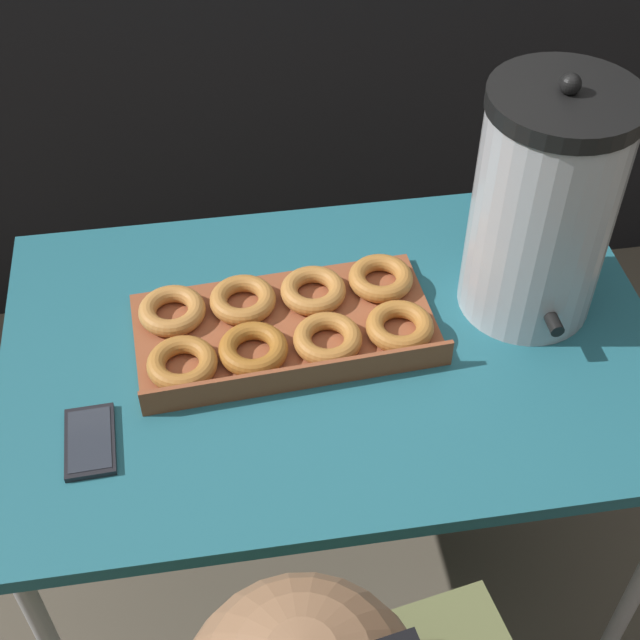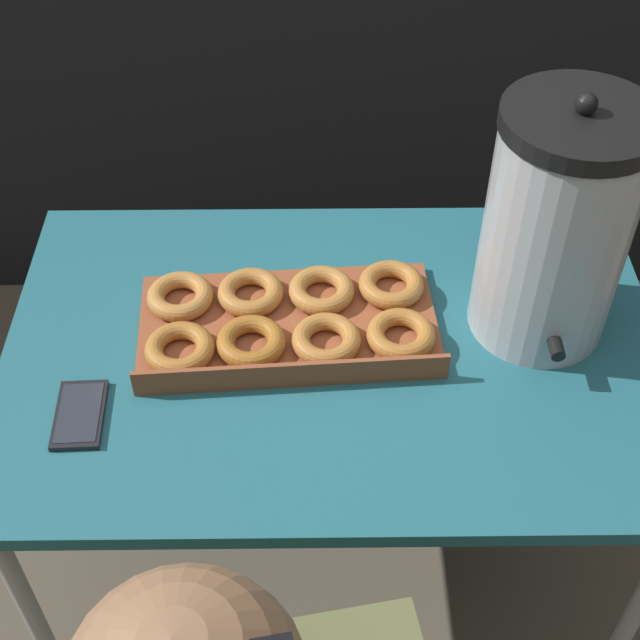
# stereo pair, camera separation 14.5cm
# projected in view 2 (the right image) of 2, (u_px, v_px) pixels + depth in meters

# --- Properties ---
(ground_plane) EXTENTS (12.00, 12.00, 0.00)m
(ground_plane) POSITION_uv_depth(u_px,v_px,m) (330.00, 567.00, 2.03)
(ground_plane) COLOR brown
(folding_table) EXTENTS (1.11, 0.74, 0.74)m
(folding_table) POSITION_uv_depth(u_px,v_px,m) (333.00, 367.00, 1.54)
(folding_table) COLOR #236675
(folding_table) RESTS_ON ground
(donut_box) EXTENTS (0.53, 0.31, 0.05)m
(donut_box) POSITION_uv_depth(u_px,v_px,m) (288.00, 321.00, 1.51)
(donut_box) COLOR brown
(donut_box) RESTS_ON folding_table
(coffee_urn) EXTENTS (0.24, 0.27, 0.44)m
(coffee_urn) POSITION_uv_depth(u_px,v_px,m) (557.00, 227.00, 1.39)
(coffee_urn) COLOR #B7B7BC
(coffee_urn) RESTS_ON folding_table
(cell_phone) EXTENTS (0.08, 0.14, 0.01)m
(cell_phone) POSITION_uv_depth(u_px,v_px,m) (80.00, 414.00, 1.39)
(cell_phone) COLOR black
(cell_phone) RESTS_ON folding_table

